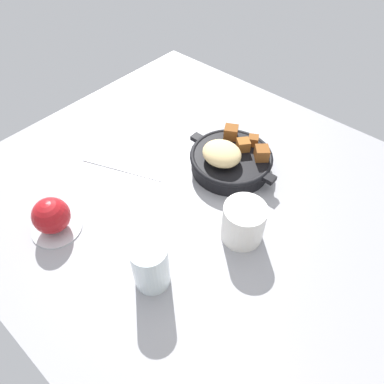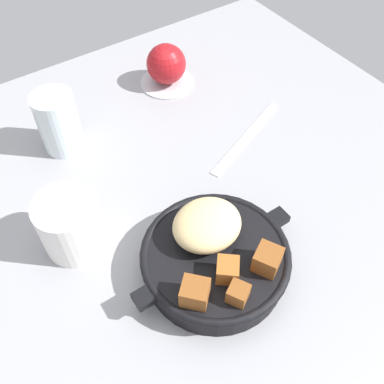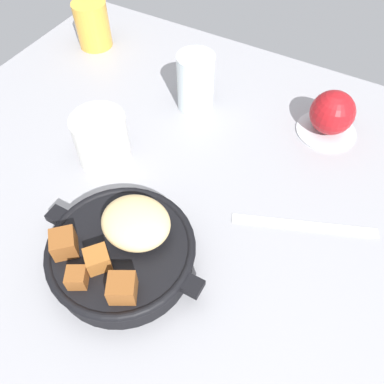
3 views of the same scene
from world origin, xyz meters
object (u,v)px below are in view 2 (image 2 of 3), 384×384
at_px(butter_knife, 247,137).
at_px(ceramic_mug_white, 71,225).
at_px(red_apple, 166,64).
at_px(water_glass_tall, 58,122).
at_px(cast_iron_skillet, 215,255).

xyz_separation_m(butter_knife, ceramic_mug_white, (-0.34, -0.03, 0.04)).
bearing_deg(red_apple, water_glass_tall, -168.05).
bearing_deg(cast_iron_skillet, water_glass_tall, 102.39).
xyz_separation_m(cast_iron_skillet, butter_knife, (0.20, 0.18, -0.03)).
distance_m(butter_knife, water_glass_tall, 0.32).
bearing_deg(cast_iron_skillet, red_apple, 66.93).
relative_size(butter_knife, water_glass_tall, 2.03).
distance_m(red_apple, butter_knife, 0.22).
bearing_deg(ceramic_mug_white, cast_iron_skillet, -45.64).
bearing_deg(ceramic_mug_white, butter_knife, 5.57).
height_order(butter_knife, ceramic_mug_white, ceramic_mug_white).
height_order(cast_iron_skillet, water_glass_tall, water_glass_tall).
relative_size(red_apple, ceramic_mug_white, 0.86).
distance_m(butter_knife, ceramic_mug_white, 0.34).
bearing_deg(water_glass_tall, butter_knife, -30.48).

